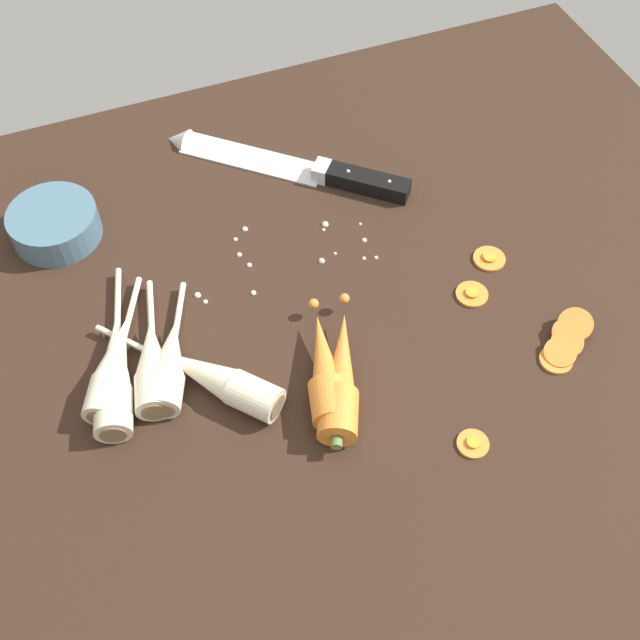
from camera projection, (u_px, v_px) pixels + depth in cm
name	position (u px, v px, depth cm)	size (l,w,h in cm)	color
ground_plane	(314.00, 325.00, 93.51)	(120.00, 90.00, 4.00)	#332116
chefs_knife	(281.00, 163.00, 106.01)	(28.39, 25.33, 4.18)	silver
whole_carrot	(340.00, 378.00, 84.31)	(10.26, 18.12, 4.20)	orange
whole_carrot_second	(325.00, 371.00, 84.84)	(7.34, 16.96, 4.20)	orange
parsnip_front	(152.00, 365.00, 85.45)	(6.28, 18.39, 4.00)	beige
parsnip_mid_left	(113.00, 367.00, 85.26)	(10.32, 18.52, 4.00)	beige
parsnip_mid_right	(115.00, 374.00, 84.76)	(7.66, 22.73, 4.00)	beige
parsnip_back	(215.00, 378.00, 84.44)	(17.23, 19.22, 4.00)	beige
parsnip_outer	(169.00, 364.00, 85.49)	(8.90, 17.11, 4.00)	beige
carrot_slice_stack	(566.00, 342.00, 88.59)	(7.88, 6.68, 2.97)	orange
carrot_slice_stray_near	(472.00, 293.00, 93.30)	(3.86, 3.86, 0.70)	orange
carrot_slice_stray_mid	(473.00, 443.00, 81.69)	(3.40, 3.40, 0.70)	orange
carrot_slice_stray_far	(490.00, 259.00, 96.41)	(3.96, 3.96, 0.70)	orange
prep_bowl	(54.00, 223.00, 97.51)	(11.00, 11.00, 4.00)	slate
mince_crumbs	(282.00, 254.00, 96.92)	(23.12, 11.00, 0.87)	silver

